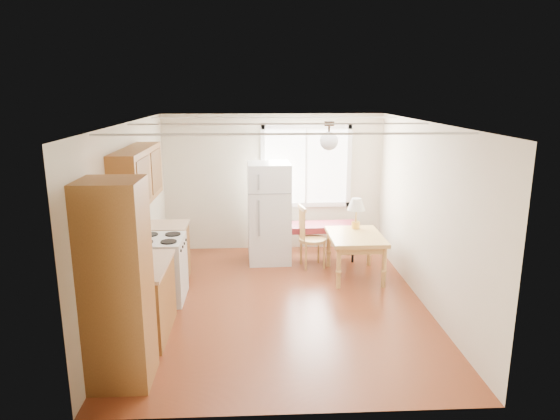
{
  "coord_description": "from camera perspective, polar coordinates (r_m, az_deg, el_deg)",
  "views": [
    {
      "loc": [
        -0.33,
        -6.52,
        2.92
      ],
      "look_at": [
        0.04,
        0.77,
        1.15
      ],
      "focal_mm": 32.0,
      "sensor_mm": 36.0,
      "label": 1
    }
  ],
  "objects": [
    {
      "name": "refrigerator",
      "position": [
        8.54,
        -1.26,
        -0.32
      ],
      "size": [
        0.73,
        0.75,
        1.72
      ],
      "rotation": [
        0.0,
        0.0,
        0.04
      ],
      "color": "silver",
      "rests_on": "ground"
    },
    {
      "name": "kettle",
      "position": [
        6.58,
        -15.72,
        -3.83
      ],
      "size": [
        0.13,
        0.13,
        0.26
      ],
      "color": "red",
      "rests_on": "kitchen_run"
    },
    {
      "name": "coffee_maker",
      "position": [
        5.86,
        -16.53,
        -5.64
      ],
      "size": [
        0.22,
        0.27,
        0.39
      ],
      "rotation": [
        0.0,
        0.0,
        0.08
      ],
      "color": "black",
      "rests_on": "kitchen_run"
    },
    {
      "name": "pendant_light",
      "position": [
        7.03,
        5.61,
        7.97
      ],
      "size": [
        0.26,
        0.26,
        0.4
      ],
      "color": "#302015",
      "rests_on": "room_shell"
    },
    {
      "name": "dining_table",
      "position": [
        7.98,
        8.62,
        -3.53
      ],
      "size": [
        0.84,
        1.11,
        0.69
      ],
      "rotation": [
        0.0,
        0.0,
        0.01
      ],
      "color": "#B68A46",
      "rests_on": "ground"
    },
    {
      "name": "room_shell",
      "position": [
        6.74,
        0.01,
        -0.73
      ],
      "size": [
        4.6,
        5.6,
        2.62
      ],
      "color": "#592312",
      "rests_on": "ground"
    },
    {
      "name": "window_unit",
      "position": [
        9.14,
        3.0,
        4.99
      ],
      "size": [
        1.64,
        0.05,
        1.51
      ],
      "color": "white",
      "rests_on": "room_shell"
    },
    {
      "name": "chair",
      "position": [
        8.31,
        3.11,
        -2.59
      ],
      "size": [
        0.48,
        0.47,
        1.05
      ],
      "rotation": [
        0.0,
        0.0,
        0.17
      ],
      "color": "#B68A46",
      "rests_on": "ground"
    },
    {
      "name": "bench",
      "position": [
        8.71,
        4.39,
        -2.03
      ],
      "size": [
        1.41,
        0.58,
        0.64
      ],
      "rotation": [
        0.0,
        0.0,
        0.05
      ],
      "color": "maroon",
      "rests_on": "ground"
    },
    {
      "name": "table_lamp",
      "position": [
        8.22,
        8.72,
        0.37
      ],
      "size": [
        0.29,
        0.29,
        0.51
      ],
      "rotation": [
        0.0,
        0.0,
        -0.19
      ],
      "color": "gold",
      "rests_on": "dining_table"
    },
    {
      "name": "kitchen_run",
      "position": [
        6.39,
        -15.32,
        -5.86
      ],
      "size": [
        0.65,
        3.4,
        2.2
      ],
      "color": "brown",
      "rests_on": "ground"
    }
  ]
}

